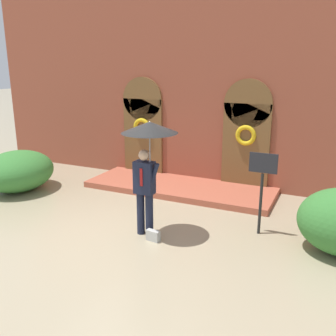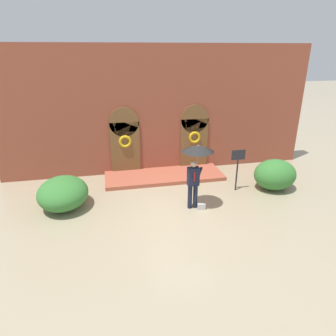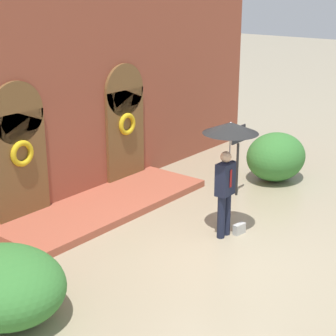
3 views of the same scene
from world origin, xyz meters
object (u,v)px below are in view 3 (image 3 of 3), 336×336
Objects in this scene: person_with_umbrella at (229,145)px; sign_post at (238,149)px; handbag at (239,229)px; shrub_right at (276,157)px; shrub_left at (4,285)px.

person_with_umbrella is 2.40m from sign_post.
handbag is (0.19, -0.20, -1.80)m from person_with_umbrella.
sign_post is at bearing 173.33° from shrub_right.
sign_post is at bearing 41.97° from handbag.
shrub_left is (-6.67, -0.02, -0.61)m from sign_post.
person_with_umbrella is 3.93m from shrub_right.
shrub_left reaches higher than handbag.
handbag is at bearing -47.02° from person_with_umbrella.
person_with_umbrella is at bearing -12.29° from shrub_left.
sign_post is (1.84, 1.23, 1.05)m from handbag.
shrub_right is (3.61, 0.84, -1.29)m from person_with_umbrella.
person_with_umbrella reaches higher than handbag.
person_with_umbrella is 4.94m from shrub_left.
person_with_umbrella is 1.39× the size of shrub_right.
shrub_right is (1.58, -0.19, -0.54)m from sign_post.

